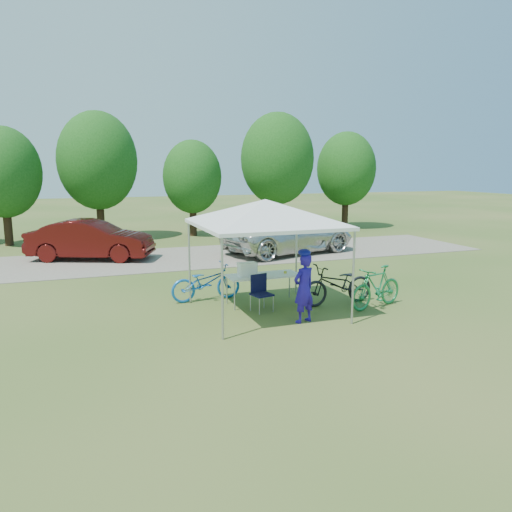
{
  "coord_description": "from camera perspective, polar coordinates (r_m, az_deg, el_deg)",
  "views": [
    {
      "loc": [
        -4.2,
        -10.84,
        3.46
      ],
      "look_at": [
        0.5,
        2.0,
        1.02
      ],
      "focal_mm": 35.0,
      "sensor_mm": 36.0,
      "label": 1
    }
  ],
  "objects": [
    {
      "name": "ground",
      "position": [
        12.13,
        1.05,
        -6.47
      ],
      "size": [
        100.0,
        100.0,
        0.0
      ],
      "primitive_type": "plane",
      "color": "#2D5119",
      "rests_on": "ground"
    },
    {
      "name": "gravel_strip",
      "position": [
        19.61,
        -7.41,
        -0.11
      ],
      "size": [
        24.0,
        5.0,
        0.02
      ],
      "primitive_type": "cube",
      "color": "gray",
      "rests_on": "ground"
    },
    {
      "name": "canopy",
      "position": [
        11.65,
        1.09,
        6.13
      ],
      "size": [
        4.53,
        4.53,
        3.0
      ],
      "color": "#A5A5AA",
      "rests_on": "ground"
    },
    {
      "name": "treeline",
      "position": [
        25.19,
        -11.35,
        10.08
      ],
      "size": [
        24.89,
        4.28,
        6.3
      ],
      "color": "#382314",
      "rests_on": "ground"
    },
    {
      "name": "folding_table",
      "position": [
        12.72,
        0.84,
        -2.33
      ],
      "size": [
        1.86,
        0.77,
        0.76
      ],
      "color": "white",
      "rests_on": "ground"
    },
    {
      "name": "folding_chair",
      "position": [
        12.18,
        0.5,
        -3.85
      ],
      "size": [
        0.54,
        0.56,
        0.89
      ],
      "rotation": [
        0.0,
        0.0,
        0.22
      ],
      "color": "black",
      "rests_on": "ground"
    },
    {
      "name": "cooler",
      "position": [
        12.53,
        -1.0,
        -1.52
      ],
      "size": [
        0.46,
        0.32,
        0.34
      ],
      "color": "white",
      "rests_on": "folding_table"
    },
    {
      "name": "ice_cream_cup",
      "position": [
        12.87,
        3.36,
        -1.87
      ],
      "size": [
        0.08,
        0.08,
        0.06
      ],
      "primitive_type": "cylinder",
      "color": "gold",
      "rests_on": "folding_table"
    },
    {
      "name": "cyclist",
      "position": [
        11.24,
        5.48,
        -3.71
      ],
      "size": [
        0.66,
        0.54,
        1.57
      ],
      "primitive_type": "imported",
      "rotation": [
        0.0,
        0.0,
        3.48
      ],
      "color": "#231298",
      "rests_on": "ground"
    },
    {
      "name": "bike_blue",
      "position": [
        13.15,
        -5.74,
        -2.99
      ],
      "size": [
        1.9,
        0.77,
        0.98
      ],
      "primitive_type": "imported",
      "rotation": [
        0.0,
        0.0,
        1.63
      ],
      "color": "blue",
      "rests_on": "ground"
    },
    {
      "name": "bike_green",
      "position": [
        12.75,
        13.61,
        -3.48
      ],
      "size": [
        1.82,
        0.98,
        1.05
      ],
      "primitive_type": "imported",
      "rotation": [
        0.0,
        0.0,
        -1.28
      ],
      "color": "#1B7B42",
      "rests_on": "ground"
    },
    {
      "name": "bike_dark",
      "position": [
        12.88,
        9.37,
        -3.21
      ],
      "size": [
        2.03,
        0.81,
        1.05
      ],
      "primitive_type": "imported",
      "rotation": [
        0.0,
        0.0,
        -1.51
      ],
      "color": "black",
      "rests_on": "ground"
    },
    {
      "name": "minivan",
      "position": [
        20.36,
        3.81,
        2.56
      ],
      "size": [
        6.04,
        3.84,
        1.55
      ],
      "primitive_type": "imported",
      "rotation": [
        0.0,
        0.0,
        1.81
      ],
      "color": "silver",
      "rests_on": "gravel_strip"
    },
    {
      "name": "sedan",
      "position": [
        19.77,
        -18.36,
        1.78
      ],
      "size": [
        4.83,
        3.19,
        1.5
      ],
      "primitive_type": "imported",
      "rotation": [
        0.0,
        0.0,
        1.19
      ],
      "color": "#480E0C",
      "rests_on": "gravel_strip"
    }
  ]
}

